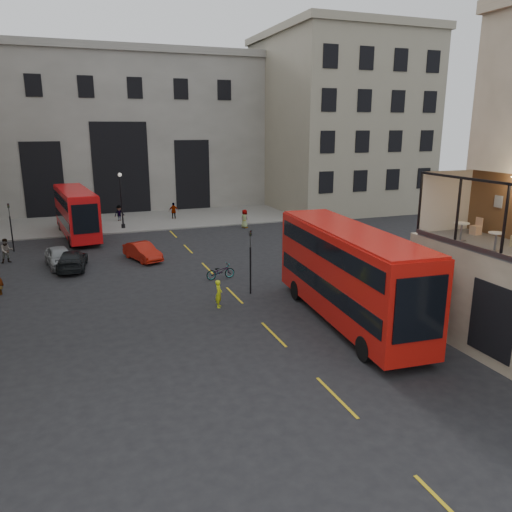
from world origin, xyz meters
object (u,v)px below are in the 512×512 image
object	(u,v)px
car_c	(72,260)
pedestrian_b	(119,214)
car_b	(143,252)
pedestrian_a	(7,251)
bicycle	(220,271)
cafe_table_mid	(496,239)
cafe_table_far	(461,229)
bus_far	(76,211)
cafe_chair_d	(476,229)
bus_near	(348,271)
car_a	(60,257)
traffic_light_far	(10,221)
street_lamp_b	(122,204)
pedestrian_d	(245,219)
traffic_light_near	(250,254)
cyclist	(219,294)
pedestrian_c	(174,211)

from	to	relation	value
car_c	pedestrian_b	distance (m)	17.46
car_b	pedestrian_a	bearing A→B (deg)	144.73
bicycle	cafe_table_mid	xyz separation A→B (m)	(7.43, -14.51, 4.62)
pedestrian_b	cafe_table_far	bearing A→B (deg)	-95.57
bus_far	cafe_chair_d	xyz separation A→B (m)	(17.41, -28.00, 2.46)
bus_near	car_a	bearing A→B (deg)	130.62
traffic_light_far	cafe_table_mid	distance (m)	34.16
street_lamp_b	cafe_table_mid	xyz separation A→B (m)	(11.60, -33.11, 2.73)
pedestrian_d	cafe_table_mid	xyz separation A→B (m)	(0.54, -29.63, 4.22)
traffic_light_near	pedestrian_b	size ratio (longest dim) A/B	2.22
street_lamp_b	cafe_table_far	xyz separation A→B (m)	(11.73, -31.03, 2.74)
car_b	car_c	distance (m)	4.92
cyclist	pedestrian_b	world-z (taller)	pedestrian_b
pedestrian_b	cafe_table_mid	size ratio (longest dim) A/B	2.18
cyclist	pedestrian_b	distance (m)	27.57
bicycle	cafe_chair_d	world-z (taller)	cafe_chair_d
pedestrian_c	car_c	bearing A→B (deg)	62.46
traffic_light_near	bus_far	size ratio (longest dim) A/B	0.35
bicycle	cafe_table_far	xyz separation A→B (m)	(7.56, -12.44, 4.63)
traffic_light_near	pedestrian_d	size ratio (longest dim) A/B	2.12
traffic_light_far	car_b	xyz separation A→B (m)	(9.13, -6.16, -1.78)
traffic_light_far	cafe_chair_d	distance (m)	33.05
pedestrian_b	traffic_light_near	bearing A→B (deg)	-103.24
pedestrian_b	pedestrian_d	size ratio (longest dim) A/B	0.96
bus_near	cafe_chair_d	bearing A→B (deg)	-25.78
traffic_light_near	cafe_chair_d	size ratio (longest dim) A/B	4.73
pedestrian_d	cafe_table_mid	bearing A→B (deg)	153.13
bus_near	cafe_table_mid	bearing A→B (deg)	-56.46
bus_near	cafe_table_mid	world-z (taller)	cafe_table_mid
bus_near	car_b	bearing A→B (deg)	116.93
street_lamp_b	bus_near	world-z (taller)	street_lamp_b
bus_far	cyclist	bearing A→B (deg)	-72.42
car_b	car_a	bearing A→B (deg)	158.36
car_b	bus_far	bearing A→B (deg)	94.10
bus_far	pedestrian_d	world-z (taller)	bus_far
cafe_table_far	bus_far	bearing A→B (deg)	118.87
traffic_light_near	pedestrian_a	distance (m)	18.90
street_lamp_b	bus_near	distance (m)	28.90
cafe_table_far	cafe_table_mid	bearing A→B (deg)	-93.51
traffic_light_far	car_b	distance (m)	11.16
bicycle	pedestrian_d	distance (m)	16.62
bus_far	traffic_light_far	bearing A→B (deg)	-142.67
car_b	car_c	world-z (taller)	car_c
street_lamp_b	bus_near	bearing A→B (deg)	-73.82
bus_near	car_c	xyz separation A→B (m)	(-12.78, 14.87, -2.03)
pedestrian_b	bus_far	bearing A→B (deg)	-148.07
bicycle	pedestrian_b	xyz separation A→B (m)	(-4.12, 22.49, 0.36)
traffic_light_far	cafe_table_far	distance (m)	32.61
pedestrian_a	cafe_table_mid	size ratio (longest dim) A/B	2.25
cyclist	cafe_chair_d	distance (m)	13.26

